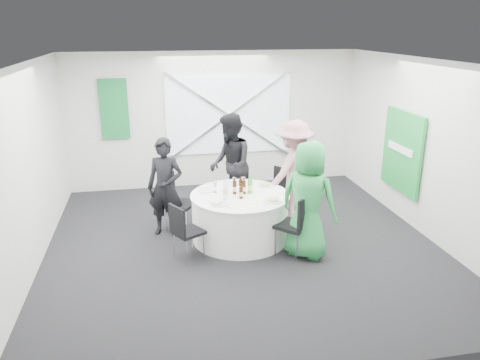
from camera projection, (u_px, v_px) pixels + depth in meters
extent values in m
plane|color=black|center=(242.00, 244.00, 7.38)|extent=(6.00, 6.00, 0.00)
plane|color=silver|center=(243.00, 62.00, 6.50)|extent=(6.00, 6.00, 0.00)
plane|color=silver|center=(214.00, 120.00, 9.73)|extent=(6.00, 0.00, 6.00)
plane|color=silver|center=(309.00, 249.00, 4.15)|extent=(6.00, 0.00, 6.00)
plane|color=silver|center=(28.00, 170.00, 6.40)|extent=(0.00, 6.00, 6.00)
plane|color=silver|center=(426.00, 149.00, 7.49)|extent=(0.00, 6.00, 6.00)
cube|color=silver|center=(229.00, 115.00, 9.72)|extent=(2.60, 0.03, 1.60)
cube|color=silver|center=(229.00, 115.00, 9.68)|extent=(2.63, 0.05, 1.84)
cube|color=silver|center=(229.00, 115.00, 9.68)|extent=(2.63, 0.05, 1.84)
cube|color=#167134|center=(114.00, 109.00, 9.23)|extent=(0.55, 0.04, 1.20)
cube|color=green|center=(402.00, 152.00, 8.10)|extent=(0.05, 1.20, 1.40)
cylinder|color=white|center=(240.00, 217.00, 7.45)|extent=(1.52, 1.52, 0.74)
cylinder|color=white|center=(240.00, 195.00, 7.33)|extent=(1.56, 1.56, 0.02)
cube|color=black|center=(239.00, 192.00, 8.48)|extent=(0.44, 0.44, 0.05)
cube|color=black|center=(239.00, 177.00, 8.58)|extent=(0.36, 0.10, 0.41)
cylinder|color=silver|center=(247.00, 200.00, 8.70)|extent=(0.02, 0.02, 0.39)
cylinder|color=silver|center=(231.00, 200.00, 8.69)|extent=(0.02, 0.02, 0.39)
cylinder|color=silver|center=(248.00, 206.00, 8.41)|extent=(0.02, 0.02, 0.39)
cylinder|color=silver|center=(231.00, 206.00, 8.40)|extent=(0.02, 0.02, 0.39)
cube|color=black|center=(180.00, 204.00, 7.74)|extent=(0.60, 0.60, 0.05)
cube|color=black|center=(168.00, 188.00, 7.72)|extent=(0.24, 0.38, 0.47)
cylinder|color=silver|center=(176.00, 212.00, 8.03)|extent=(0.02, 0.02, 0.45)
cylinder|color=silver|center=(166.00, 220.00, 7.71)|extent=(0.02, 0.02, 0.45)
cylinder|color=silver|center=(195.00, 215.00, 7.92)|extent=(0.02, 0.02, 0.45)
cylinder|color=silver|center=(186.00, 223.00, 7.60)|extent=(0.02, 0.02, 0.45)
cube|color=black|center=(276.00, 197.00, 8.09)|extent=(0.60, 0.60, 0.05)
cube|color=black|center=(283.00, 180.00, 8.16)|extent=(0.28, 0.35, 0.45)
cylinder|color=silver|center=(289.00, 209.00, 8.18)|extent=(0.02, 0.02, 0.43)
cylinder|color=silver|center=(274.00, 205.00, 8.40)|extent=(0.02, 0.02, 0.43)
cylinder|color=silver|center=(278.00, 215.00, 7.94)|extent=(0.02, 0.02, 0.43)
cylinder|color=silver|center=(262.00, 210.00, 8.16)|extent=(0.02, 0.02, 0.43)
cube|color=black|center=(292.00, 226.00, 6.91)|extent=(0.62, 0.62, 0.05)
cube|color=black|center=(305.00, 212.00, 6.72)|extent=(0.33, 0.32, 0.47)
cylinder|color=silver|center=(296.00, 248.00, 6.76)|extent=(0.02, 0.02, 0.45)
cylinder|color=silver|center=(307.00, 239.00, 7.03)|extent=(0.02, 0.02, 0.45)
cylinder|color=silver|center=(275.00, 242.00, 6.95)|extent=(0.02, 0.02, 0.45)
cylinder|color=silver|center=(287.00, 234.00, 7.22)|extent=(0.02, 0.02, 0.45)
cube|color=black|center=(188.00, 232.00, 6.82)|extent=(0.54, 0.54, 0.05)
cube|color=black|center=(177.00, 221.00, 6.63)|extent=(0.22, 0.34, 0.42)
cylinder|color=silver|center=(174.00, 245.00, 6.90)|extent=(0.02, 0.02, 0.40)
cylinder|color=silver|center=(186.00, 253.00, 6.67)|extent=(0.02, 0.02, 0.40)
cylinder|color=silver|center=(191.00, 239.00, 7.10)|extent=(0.02, 0.02, 0.40)
cylinder|color=silver|center=(204.00, 246.00, 6.87)|extent=(0.02, 0.02, 0.40)
imported|color=black|center=(165.00, 187.00, 7.51)|extent=(0.69, 0.57, 1.61)
imported|color=black|center=(230.00, 165.00, 8.30)|extent=(0.52, 0.91, 1.84)
imported|color=#BB7982|center=(293.00, 172.00, 8.03)|extent=(1.27, 1.03, 1.79)
imported|color=green|center=(308.00, 200.00, 6.76)|extent=(1.02, 0.98, 1.76)
cylinder|color=white|center=(234.00, 183.00, 7.81)|extent=(0.26, 0.26, 0.01)
cylinder|color=white|center=(206.00, 190.00, 7.50)|extent=(0.28, 0.28, 0.01)
cylinder|color=white|center=(265.00, 185.00, 7.73)|extent=(0.28, 0.28, 0.01)
cylinder|color=#92B762|center=(265.00, 184.00, 7.72)|extent=(0.18, 0.18, 0.02)
cylinder|color=white|center=(273.00, 201.00, 7.04)|extent=(0.26, 0.26, 0.01)
cylinder|color=#92B762|center=(273.00, 200.00, 7.04)|extent=(0.17, 0.17, 0.02)
cylinder|color=white|center=(219.00, 204.00, 6.94)|extent=(0.28, 0.28, 0.01)
cube|color=white|center=(217.00, 202.00, 6.90)|extent=(0.20, 0.20, 0.05)
cylinder|color=#351A09|center=(235.00, 188.00, 7.33)|extent=(0.06, 0.06, 0.21)
cylinder|color=#351A09|center=(234.00, 179.00, 7.28)|extent=(0.02, 0.02, 0.06)
cylinder|color=#E4D378|center=(235.00, 189.00, 7.33)|extent=(0.06, 0.06, 0.07)
cylinder|color=#351A09|center=(241.00, 186.00, 7.36)|extent=(0.06, 0.06, 0.22)
cylinder|color=#351A09|center=(241.00, 178.00, 7.32)|extent=(0.02, 0.02, 0.06)
cylinder|color=#E4D378|center=(241.00, 188.00, 7.37)|extent=(0.06, 0.06, 0.08)
cylinder|color=#351A09|center=(244.00, 188.00, 7.32)|extent=(0.06, 0.06, 0.21)
cylinder|color=#351A09|center=(244.00, 179.00, 7.28)|extent=(0.02, 0.02, 0.06)
cylinder|color=#E4D378|center=(244.00, 189.00, 7.33)|extent=(0.06, 0.06, 0.07)
cylinder|color=#351A09|center=(241.00, 193.00, 7.14)|extent=(0.06, 0.06, 0.18)
cylinder|color=#351A09|center=(241.00, 185.00, 7.10)|extent=(0.02, 0.02, 0.06)
cylinder|color=#E4D378|center=(241.00, 194.00, 7.15)|extent=(0.06, 0.06, 0.06)
cylinder|color=green|center=(250.00, 186.00, 7.36)|extent=(0.08, 0.08, 0.23)
cylinder|color=green|center=(250.00, 177.00, 7.31)|extent=(0.03, 0.03, 0.06)
cylinder|color=#E4D378|center=(250.00, 187.00, 7.36)|extent=(0.08, 0.08, 0.08)
cylinder|color=white|center=(226.00, 190.00, 7.21)|extent=(0.08, 0.08, 0.22)
cylinder|color=white|center=(226.00, 181.00, 7.16)|extent=(0.03, 0.03, 0.06)
cylinder|color=#E4D378|center=(226.00, 191.00, 7.21)|extent=(0.08, 0.08, 0.08)
cylinder|color=white|center=(244.00, 187.00, 7.65)|extent=(0.06, 0.06, 0.00)
cylinder|color=white|center=(244.00, 184.00, 7.63)|extent=(0.01, 0.01, 0.10)
cone|color=white|center=(244.00, 180.00, 7.61)|extent=(0.07, 0.07, 0.08)
cylinder|color=white|center=(224.00, 199.00, 7.12)|extent=(0.06, 0.06, 0.00)
cylinder|color=white|center=(224.00, 196.00, 7.10)|extent=(0.01, 0.01, 0.10)
cone|color=white|center=(224.00, 192.00, 7.08)|extent=(0.07, 0.07, 0.08)
cylinder|color=white|center=(215.00, 192.00, 7.43)|extent=(0.06, 0.06, 0.00)
cylinder|color=white|center=(215.00, 189.00, 7.41)|extent=(0.01, 0.01, 0.10)
cone|color=white|center=(215.00, 184.00, 7.39)|extent=(0.07, 0.07, 0.08)
cylinder|color=white|center=(234.00, 187.00, 7.64)|extent=(0.06, 0.06, 0.00)
cylinder|color=white|center=(234.00, 184.00, 7.62)|extent=(0.01, 0.01, 0.10)
cone|color=white|center=(234.00, 180.00, 7.60)|extent=(0.07, 0.07, 0.08)
cube|color=silver|center=(212.00, 187.00, 7.66)|extent=(0.09, 0.14, 0.01)
cube|color=silver|center=(204.00, 193.00, 7.39)|extent=(0.10, 0.13, 0.01)
cube|color=silver|center=(265.00, 205.00, 6.91)|extent=(0.11, 0.12, 0.01)
cube|color=silver|center=(276.00, 198.00, 7.18)|extent=(0.12, 0.12, 0.01)
cube|color=silver|center=(207.00, 201.00, 7.07)|extent=(0.10, 0.13, 0.01)
cube|color=silver|center=(228.00, 207.00, 6.81)|extent=(0.12, 0.12, 0.01)
cube|color=silver|center=(271.00, 189.00, 7.59)|extent=(0.10, 0.13, 0.01)
cube|color=silver|center=(257.00, 184.00, 7.80)|extent=(0.09, 0.14, 0.01)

